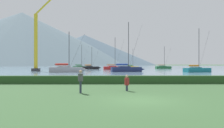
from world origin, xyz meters
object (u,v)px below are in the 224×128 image
object	(u,v)px
sailboat_slip_1	(81,67)
sailboat_slip_4	(127,69)
sailboat_slip_7	(132,67)
sailboat_slip_3	(114,68)
person_seated_viewer	(127,82)
dock_crane	(37,44)
person_standing_walker	(81,79)
sailboat_slip_2	(197,70)
sailboat_slip_8	(91,68)
sailboat_slip_9	(163,67)
sailboat_slip_5	(67,69)

from	to	relation	value
sailboat_slip_1	sailboat_slip_4	distance (m)	42.09
sailboat_slip_1	sailboat_slip_7	world-z (taller)	sailboat_slip_1
sailboat_slip_4	sailboat_slip_7	xyz separation A→B (m)	(5.24, 37.97, -0.21)
sailboat_slip_3	sailboat_slip_4	xyz separation A→B (m)	(3.00, -22.06, 0.07)
person_seated_viewer	dock_crane	distance (m)	52.46
person_standing_walker	person_seated_viewer	bearing A→B (deg)	7.13
sailboat_slip_1	sailboat_slip_2	bearing A→B (deg)	-67.62
sailboat_slip_2	sailboat_slip_8	distance (m)	43.93
sailboat_slip_3	sailboat_slip_4	size ratio (longest dim) A/B	0.89
sailboat_slip_4	person_standing_walker	world-z (taller)	sailboat_slip_4
sailboat_slip_2	sailboat_slip_7	bearing A→B (deg)	89.74
sailboat_slip_7	sailboat_slip_8	size ratio (longest dim) A/B	0.98
sailboat_slip_9	sailboat_slip_2	bearing A→B (deg)	-100.35
sailboat_slip_3	sailboat_slip_7	xyz separation A→B (m)	(8.24, 15.91, -0.14)
person_seated_viewer	sailboat_slip_7	bearing A→B (deg)	77.46
person_standing_walker	sailboat_slip_2	bearing A→B (deg)	45.95
sailboat_slip_5	person_standing_walker	bearing A→B (deg)	-84.87
sailboat_slip_8	sailboat_slip_9	distance (m)	32.26
sailboat_slip_5	dock_crane	world-z (taller)	dock_crane
sailboat_slip_1	dock_crane	world-z (taller)	dock_crane
person_seated_viewer	sailboat_slip_8	bearing A→B (deg)	90.55
person_standing_walker	sailboat_slip_1	bearing A→B (deg)	84.58
sailboat_slip_7	dock_crane	size ratio (longest dim) A/B	0.37
sailboat_slip_8	sailboat_slip_4	bearing A→B (deg)	-75.74
sailboat_slip_2	sailboat_slip_4	bearing A→B (deg)	151.72
sailboat_slip_2	sailboat_slip_3	world-z (taller)	sailboat_slip_3
sailboat_slip_3	sailboat_slip_4	world-z (taller)	sailboat_slip_4
sailboat_slip_7	person_seated_viewer	bearing A→B (deg)	-112.08
sailboat_slip_5	sailboat_slip_7	xyz separation A→B (m)	(20.33, 41.40, -0.20)
sailboat_slip_3	sailboat_slip_8	distance (m)	11.39
sailboat_slip_9	person_standing_walker	world-z (taller)	sailboat_slip_9
sailboat_slip_1	person_standing_walker	bearing A→B (deg)	-99.53
sailboat_slip_2	dock_crane	bearing A→B (deg)	151.77
sailboat_slip_2	person_standing_walker	xyz separation A→B (m)	(-23.85, -39.40, 0.32)
sailboat_slip_8	person_seated_viewer	size ratio (longest dim) A/B	7.07
sailboat_slip_7	person_standing_walker	xyz separation A→B (m)	(-11.74, -80.99, 0.41)
sailboat_slip_2	sailboat_slip_7	xyz separation A→B (m)	(-12.12, 41.59, -0.10)
sailboat_slip_3	sailboat_slip_7	bearing A→B (deg)	55.43
sailboat_slip_3	sailboat_slip_4	bearing A→B (deg)	-89.46
person_seated_viewer	dock_crane	world-z (taller)	dock_crane
sailboat_slip_8	person_standing_walker	size ratio (longest dim) A/B	5.35
sailboat_slip_5	dock_crane	bearing A→B (deg)	132.52
sailboat_slip_8	person_seated_viewer	xyz separation A→B (m)	(8.86, -70.88, 0.06)
sailboat_slip_4	person_standing_walker	xyz separation A→B (m)	(-6.50, -43.02, 0.20)
sailboat_slip_3	sailboat_slip_9	world-z (taller)	sailboat_slip_3
sailboat_slip_7	person_seated_viewer	world-z (taller)	sailboat_slip_7
sailboat_slip_8	dock_crane	bearing A→B (deg)	-127.23
sailboat_slip_9	sailboat_slip_3	bearing A→B (deg)	-151.69
sailboat_slip_4	sailboat_slip_5	world-z (taller)	sailboat_slip_4
person_standing_walker	dock_crane	distance (m)	52.22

